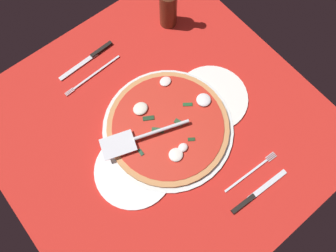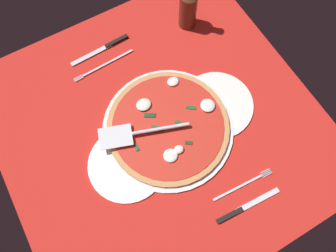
# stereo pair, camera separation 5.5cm
# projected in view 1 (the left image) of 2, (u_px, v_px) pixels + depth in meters

# --- Properties ---
(ground_plane) EXTENTS (0.91, 0.91, 0.01)m
(ground_plane) POSITION_uv_depth(u_px,v_px,m) (159.00, 127.00, 0.97)
(ground_plane) COLOR red
(checker_pattern) EXTENTS (0.91, 0.91, 0.00)m
(checker_pattern) POSITION_uv_depth(u_px,v_px,m) (159.00, 127.00, 0.96)
(checker_pattern) COLOR white
(checker_pattern) RESTS_ON ground_plane
(pizza_pan) EXTENTS (0.38, 0.38, 0.01)m
(pizza_pan) POSITION_uv_depth(u_px,v_px,m) (168.00, 128.00, 0.96)
(pizza_pan) COLOR silver
(pizza_pan) RESTS_ON ground_plane
(dinner_plate_left) EXTENTS (0.22, 0.22, 0.01)m
(dinner_plate_left) POSITION_uv_depth(u_px,v_px,m) (212.00, 98.00, 0.99)
(dinner_plate_left) COLOR white
(dinner_plate_left) RESTS_ON ground_plane
(dinner_plate_right) EXTENTS (0.22, 0.22, 0.01)m
(dinner_plate_right) POSITION_uv_depth(u_px,v_px,m) (134.00, 170.00, 0.91)
(dinner_plate_right) COLOR white
(dinner_plate_right) RESTS_ON ground_plane
(pizza) EXTENTS (0.35, 0.35, 0.03)m
(pizza) POSITION_uv_depth(u_px,v_px,m) (168.00, 126.00, 0.94)
(pizza) COLOR tan
(pizza) RESTS_ON pizza_pan
(pizza_server) EXTENTS (0.25, 0.12, 0.01)m
(pizza_server) POSITION_uv_depth(u_px,v_px,m) (139.00, 138.00, 0.91)
(pizza_server) COLOR silver
(pizza_server) RESTS_ON pizza
(place_setting_near) EXTENTS (0.22, 0.13, 0.01)m
(place_setting_near) POSITION_uv_depth(u_px,v_px,m) (92.00, 66.00, 1.03)
(place_setting_near) COLOR white
(place_setting_near) RESTS_ON ground_plane
(place_setting_far) EXTENTS (0.21, 0.13, 0.01)m
(place_setting_far) POSITION_uv_depth(u_px,v_px,m) (252.00, 184.00, 0.90)
(place_setting_far) COLOR silver
(place_setting_far) RESTS_ON ground_plane
(beer_bottle) EXTENTS (0.06, 0.06, 0.24)m
(beer_bottle) POSITION_uv_depth(u_px,v_px,m) (168.00, 4.00, 1.02)
(beer_bottle) COLOR #5C2D1A
(beer_bottle) RESTS_ON ground_plane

